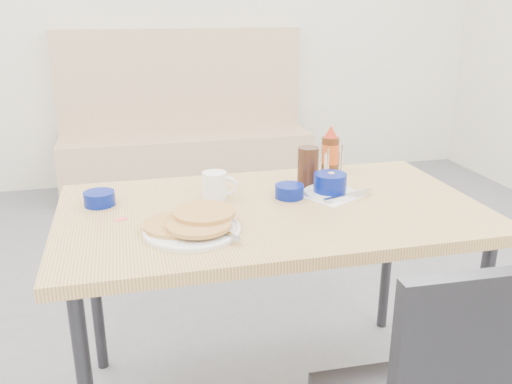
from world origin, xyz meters
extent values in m
cube|color=beige|center=(0.00, 2.97, 1.40)|extent=(5.00, 0.06, 2.80)
cube|color=tan|center=(0.00, 2.72, 0.23)|extent=(1.90, 0.55, 0.45)
cube|color=tan|center=(0.00, 2.94, 0.72)|extent=(1.90, 0.12, 1.00)
cube|color=#2D2D33|center=(0.00, 2.72, 0.04)|extent=(1.90, 0.55, 0.08)
cube|color=tan|center=(0.00, 0.25, 0.74)|extent=(1.40, 0.80, 0.04)
cylinder|color=#2D2D33|center=(0.62, -0.07, 0.36)|extent=(0.04, 0.04, 0.72)
cylinder|color=#2D2D33|center=(-0.62, 0.57, 0.36)|extent=(0.04, 0.04, 0.72)
cylinder|color=#2D2D33|center=(0.62, 0.57, 0.36)|extent=(0.04, 0.04, 0.72)
cylinder|color=white|center=(-0.29, 0.10, 0.77)|extent=(0.29, 0.29, 0.01)
cylinder|color=tan|center=(-0.34, 0.12, 0.78)|extent=(0.19, 0.19, 0.01)
cylinder|color=tan|center=(-0.27, 0.07, 0.79)|extent=(0.19, 0.19, 0.01)
cylinder|color=tan|center=(-0.24, 0.14, 0.81)|extent=(0.19, 0.19, 0.01)
cube|color=silver|center=(-0.19, 0.03, 0.78)|extent=(0.06, 0.13, 0.01)
cylinder|color=white|center=(-0.17, 0.37, 0.81)|extent=(0.08, 0.08, 0.10)
cylinder|color=black|center=(-0.17, 0.37, 0.85)|extent=(0.07, 0.07, 0.00)
torus|color=white|center=(-0.13, 0.36, 0.81)|extent=(0.07, 0.04, 0.07)
cube|color=white|center=(0.23, 0.31, 0.76)|extent=(0.26, 0.26, 0.00)
cylinder|color=white|center=(0.23, 0.31, 0.77)|extent=(0.18, 0.18, 0.01)
cylinder|color=navy|center=(0.23, 0.31, 0.81)|extent=(0.12, 0.12, 0.06)
cylinder|color=white|center=(0.23, 0.31, 0.83)|extent=(0.10, 0.10, 0.01)
cube|color=#F4DB60|center=(0.24, 0.32, 0.84)|extent=(0.02, 0.02, 0.01)
cube|color=silver|center=(0.28, 0.26, 0.78)|extent=(0.21, 0.08, 0.01)
cylinder|color=navy|center=(-0.56, 0.40, 0.78)|extent=(0.10, 0.10, 0.05)
cylinder|color=navy|center=(0.08, 0.32, 0.78)|extent=(0.10, 0.10, 0.05)
cylinder|color=#351B11|center=(0.19, 0.43, 0.83)|extent=(0.10, 0.10, 0.15)
cube|color=silver|center=(0.34, 0.58, 0.76)|extent=(0.10, 0.08, 0.00)
cylinder|color=silver|center=(0.31, 0.55, 0.82)|extent=(0.01, 0.01, 0.11)
cylinder|color=silver|center=(0.38, 0.58, 0.82)|extent=(0.01, 0.01, 0.11)
cylinder|color=silver|center=(0.30, 0.58, 0.82)|extent=(0.01, 0.01, 0.11)
cylinder|color=silver|center=(0.37, 0.61, 0.82)|extent=(0.01, 0.01, 0.11)
cylinder|color=silver|center=(0.32, 0.57, 0.80)|extent=(0.03, 0.03, 0.07)
cylinder|color=#3F3326|center=(0.36, 0.59, 0.80)|extent=(0.03, 0.03, 0.07)
cylinder|color=#47230F|center=(0.34, 0.59, 0.83)|extent=(0.07, 0.07, 0.14)
cylinder|color=#CB5117|center=(0.34, 0.59, 0.83)|extent=(0.07, 0.07, 0.08)
cone|color=red|center=(0.34, 0.59, 0.92)|extent=(0.05, 0.05, 0.05)
cube|color=#F25057|center=(-0.49, 0.25, 0.76)|extent=(0.05, 0.04, 0.00)
camera|label=1|loc=(-0.46, -1.38, 1.40)|focal=38.00mm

